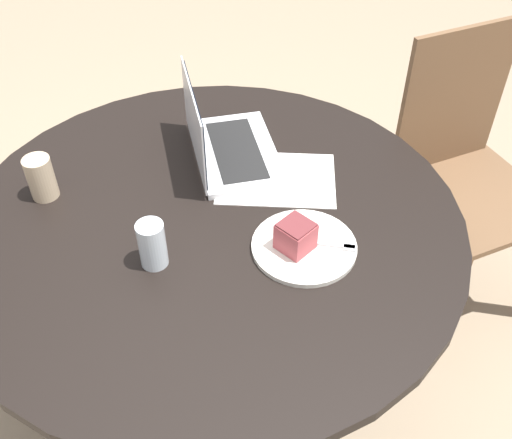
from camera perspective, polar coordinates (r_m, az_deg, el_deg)
ground_plane at (r=2.02m, az=-3.26°, el=-14.74°), size 12.00×12.00×0.00m
dining_table at (r=1.56m, az=-4.09°, el=-3.13°), size 1.24×1.24×0.71m
chair at (r=2.04m, az=19.14°, el=3.81°), size 0.59×0.59×0.95m
paper_document at (r=1.57m, az=1.95°, el=3.91°), size 0.34×0.27×0.00m
plate at (r=1.39m, az=4.60°, el=-2.58°), size 0.24×0.24×0.01m
cake_slice at (r=1.35m, az=3.80°, el=-1.58°), size 0.10×0.10×0.07m
fork at (r=1.38m, az=6.72°, el=-2.33°), size 0.17×0.03×0.00m
coffee_glass at (r=1.58m, az=-19.80°, el=3.76°), size 0.07×0.07×0.11m
water_glass at (r=1.33m, az=-9.86°, el=-2.35°), size 0.06×0.06×0.11m
laptop at (r=1.63m, az=-2.92°, el=7.14°), size 0.35×0.41×0.22m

